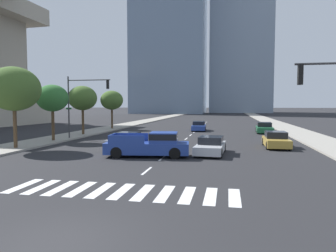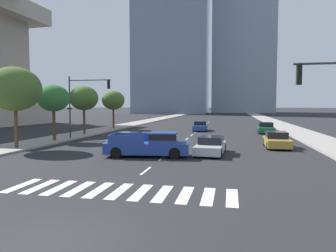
% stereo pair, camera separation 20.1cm
% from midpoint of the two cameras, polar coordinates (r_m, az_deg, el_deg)
% --- Properties ---
extents(ground_plane, '(800.00, 800.00, 0.00)m').
position_cam_midpoint_polar(ground_plane, '(8.87, -20.46, -19.69)').
color(ground_plane, '#232326').
extents(sidewalk_east, '(4.00, 260.00, 0.15)m').
position_cam_midpoint_polar(sidewalk_east, '(38.07, 23.98, -1.63)').
color(sidewalk_east, gray).
rests_on(sidewalk_east, ground).
extents(sidewalk_west, '(4.00, 260.00, 0.15)m').
position_cam_midpoint_polar(sidewalk_west, '(40.89, -14.12, -1.06)').
color(sidewalk_west, gray).
rests_on(sidewalk_west, ground).
extents(crosswalk_near, '(9.45, 2.40, 0.01)m').
position_cam_midpoint_polar(crosswalk_near, '(13.07, -8.94, -11.72)').
color(crosswalk_near, silver).
rests_on(crosswalk_near, ground).
extents(lane_divider_center, '(0.14, 50.00, 0.01)m').
position_cam_midpoint_polar(lane_divider_center, '(40.22, 4.70, -1.14)').
color(lane_divider_center, silver).
rests_on(lane_divider_center, ground).
extents(pickup_truck, '(5.84, 2.59, 1.67)m').
position_cam_midpoint_polar(pickup_truck, '(21.14, -3.36, -3.46)').
color(pickup_truck, navy).
rests_on(pickup_truck, ground).
extents(sedan_gold_0, '(1.90, 4.21, 1.31)m').
position_cam_midpoint_polar(sedan_gold_0, '(27.18, 19.01, -2.48)').
color(sedan_gold_0, '#B28E38').
rests_on(sedan_gold_0, ground).
extents(sedan_silver_1, '(2.14, 4.57, 1.24)m').
position_cam_midpoint_polar(sedan_silver_1, '(22.50, 7.59, -3.65)').
color(sedan_silver_1, '#B7BABF').
rests_on(sedan_silver_1, ground).
extents(sedan_green_2, '(2.10, 4.76, 1.32)m').
position_cam_midpoint_polar(sedan_green_2, '(40.82, 17.13, -0.37)').
color(sedan_green_2, '#1E6038').
rests_on(sedan_green_2, ground).
extents(sedan_silver_3, '(2.30, 4.80, 1.28)m').
position_cam_midpoint_polar(sedan_silver_3, '(25.69, -7.60, -2.66)').
color(sedan_silver_3, '#B7BABF').
rests_on(sedan_silver_3, ground).
extents(sedan_blue_4, '(2.06, 4.71, 1.27)m').
position_cam_midpoint_polar(sedan_blue_4, '(42.65, 5.55, -0.07)').
color(sedan_blue_4, navy).
rests_on(sedan_blue_4, ground).
extents(traffic_signal_far, '(4.80, 0.28, 6.25)m').
position_cam_midpoint_polar(traffic_signal_far, '(32.59, -15.46, 5.36)').
color(traffic_signal_far, '#333335').
rests_on(traffic_signal_far, sidewalk_west).
extents(street_tree_nearest, '(4.04, 4.04, 6.33)m').
position_cam_midpoint_polar(street_tree_nearest, '(27.12, -26.64, 6.10)').
color(street_tree_nearest, '#4C3823').
rests_on(street_tree_nearest, sidewalk_west).
extents(street_tree_second, '(3.00, 3.00, 5.29)m').
position_cam_midpoint_polar(street_tree_second, '(31.54, -20.64, 4.77)').
color(street_tree_second, '#4C3823').
rests_on(street_tree_second, sidewalk_west).
extents(street_tree_third, '(3.28, 3.28, 5.54)m').
position_cam_midpoint_polar(street_tree_third, '(37.01, -15.57, 4.93)').
color(street_tree_third, '#4C3823').
rests_on(street_tree_third, sidewalk_west).
extents(street_tree_fourth, '(3.22, 3.22, 5.42)m').
position_cam_midpoint_polar(street_tree_fourth, '(45.38, -10.41, 4.66)').
color(street_tree_fourth, '#4C3823').
rests_on(street_tree_fourth, sidewalk_west).
extents(office_tower_left_skyline, '(29.57, 21.69, 83.22)m').
position_cam_midpoint_polar(office_tower_left_skyline, '(135.58, 0.24, 18.63)').
color(office_tower_left_skyline, slate).
rests_on(office_tower_left_skyline, ground).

